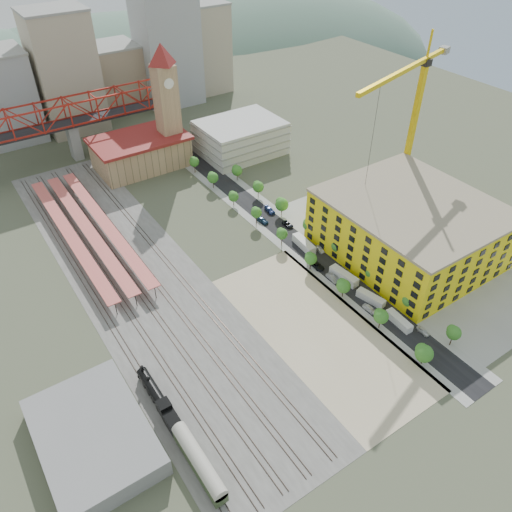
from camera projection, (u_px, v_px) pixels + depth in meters
ground at (264, 265)px, 158.01m from camera, size 400.00×400.00×0.00m
ballast_strip at (136, 276)px, 153.58m from camera, size 36.00×165.00×0.06m
dirt_lot at (318, 330)px, 135.75m from camera, size 28.00×67.00×0.06m
street_asphalt at (277, 226)px, 174.77m from camera, size 12.00×170.00×0.06m
sidewalk_west at (264, 231)px, 172.36m from camera, size 3.00×170.00×0.04m
sidewalk_east at (290, 221)px, 177.19m from camera, size 3.00×170.00×0.04m
construction_pad at (410, 248)px, 164.74m from camera, size 50.00×90.00×0.06m
rail_tracks at (130, 278)px, 152.71m from camera, size 26.56×160.00×0.18m
platform_canopies at (87, 228)px, 166.81m from camera, size 16.00×80.00×4.12m
station_hall at (141, 152)px, 205.01m from camera, size 38.00×24.00×13.10m
clock_tower at (166, 94)px, 195.76m from camera, size 12.00×12.00×52.00m
parking_garage at (240, 137)px, 215.00m from camera, size 34.00×26.00×14.00m
truss_bridge at (68, 116)px, 203.64m from camera, size 94.00×9.60×25.60m
construction_building at (410, 228)px, 157.60m from camera, size 44.60×50.60×18.80m
warehouse at (93, 436)px, 107.99m from camera, size 22.00×32.00×5.00m
street_trees at (295, 240)px, 168.29m from camera, size 15.40×124.40×8.00m
skyline at (109, 67)px, 239.71m from camera, size 133.00×46.00×60.00m
distant_hills at (124, 150)px, 396.30m from camera, size 647.00×264.00×227.00m
locomotive at (158, 399)px, 116.08m from camera, size 2.86×22.04×5.51m
coach at (199, 463)px, 102.65m from camera, size 3.16×18.37×5.77m
tower_crane at (412, 106)px, 163.98m from camera, size 54.90×17.12×60.27m
site_trailer_a at (399, 321)px, 137.00m from camera, size 2.73×8.69×2.35m
site_trailer_b at (371, 298)px, 144.10m from camera, size 4.13×9.06×2.40m
site_trailer_c at (344, 276)px, 151.55m from camera, size 3.55×10.12×2.71m
site_trailer_d at (304, 244)px, 164.23m from camera, size 3.42×10.38×2.79m
car_0 at (370, 309)px, 141.33m from camera, size 2.22×4.57×1.50m
car_1 at (332, 278)px, 151.77m from camera, size 1.82×4.71×1.53m
car_2 at (317, 266)px, 156.47m from camera, size 2.65×5.43×1.49m
car_3 at (262, 220)px, 176.26m from camera, size 2.72×5.41×1.51m
car_4 at (423, 331)px, 134.68m from camera, size 1.74×4.06×1.37m
car_5 at (319, 249)px, 163.12m from camera, size 1.73×4.14×1.33m
car_6 at (288, 225)px, 174.38m from camera, size 2.20×4.72×1.31m
car_7 at (270, 210)px, 181.38m from camera, size 2.77×5.62×1.57m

